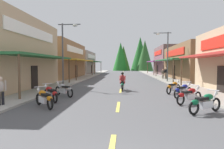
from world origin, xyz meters
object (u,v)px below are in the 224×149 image
(motorcycle_parked_left_2, at_px, (64,89))
(streetlamp_right, at_px, (165,50))
(motorcycle_parked_right_1, at_px, (189,95))
(motorcycle_parked_left_1, at_px, (50,93))
(pedestrian_by_shop, at_px, (1,90))
(motorcycle_parked_left_0, at_px, (44,98))
(pedestrian_browsing, at_px, (163,73))
(motorcycle_parked_right_0, at_px, (205,102))
(motorcycle_parked_right_3, at_px, (173,87))
(motorcycle_parked_right_2, at_px, (183,90))
(streetlamp_left, at_px, (66,46))
(rider_cruising_lead, at_px, (122,83))
(pedestrian_waiting, at_px, (166,72))

(motorcycle_parked_left_2, bearing_deg, streetlamp_right, -90.99)
(motorcycle_parked_right_1, distance_m, motorcycle_parked_left_1, 8.03)
(motorcycle_parked_left_2, relative_size, pedestrian_by_shop, 1.09)
(motorcycle_parked_left_0, distance_m, pedestrian_browsing, 21.14)
(motorcycle_parked_right_0, height_order, motorcycle_parked_right_1, same)
(motorcycle_parked_right_0, distance_m, motorcycle_parked_right_3, 5.91)
(motorcycle_parked_right_3, bearing_deg, motorcycle_parked_left_2, 144.65)
(motorcycle_parked_right_2, relative_size, motorcycle_parked_left_2, 0.95)
(pedestrian_by_shop, bearing_deg, motorcycle_parked_left_0, 36.84)
(motorcycle_parked_right_2, bearing_deg, motorcycle_parked_right_3, 52.25)
(motorcycle_parked_right_0, xyz_separation_m, motorcycle_parked_right_1, (-0.03, 2.01, 0.00))
(motorcycle_parked_right_2, relative_size, motorcycle_parked_right_3, 0.97)
(motorcycle_parked_right_3, bearing_deg, pedestrian_by_shop, 159.06)
(streetlamp_right, bearing_deg, motorcycle_parked_right_3, -97.69)
(streetlamp_left, bearing_deg, motorcycle_parked_left_1, -80.29)
(streetlamp_right, relative_size, rider_cruising_lead, 2.88)
(motorcycle_parked_right_2, height_order, pedestrian_waiting, pedestrian_waiting)
(motorcycle_parked_right_0, bearing_deg, motorcycle_parked_right_1, 59.40)
(motorcycle_parked_right_3, bearing_deg, streetlamp_right, 33.16)
(streetlamp_right, bearing_deg, pedestrian_waiting, 76.20)
(motorcycle_parked_left_1, xyz_separation_m, pedestrian_waiting, (10.52, 17.32, 0.55))
(motorcycle_parked_right_3, relative_size, motorcycle_parked_left_0, 1.06)
(motorcycle_parked_left_2, bearing_deg, pedestrian_waiting, -84.44)
(pedestrian_by_shop, bearing_deg, motorcycle_parked_left_1, 75.71)
(motorcycle_parked_right_1, bearing_deg, motorcycle_parked_left_2, 130.39)
(motorcycle_parked_right_3, distance_m, pedestrian_by_shop, 11.44)
(motorcycle_parked_right_1, bearing_deg, motorcycle_parked_left_0, 154.76)
(rider_cruising_lead, relative_size, pedestrian_by_shop, 1.35)
(motorcycle_parked_right_3, relative_size, pedestrian_by_shop, 1.06)
(streetlamp_right, bearing_deg, motorcycle_parked_left_2, -129.94)
(motorcycle_parked_left_2, bearing_deg, motorcycle_parked_right_2, -140.20)
(streetlamp_left, height_order, streetlamp_right, streetlamp_right)
(streetlamp_left, height_order, motorcycle_parked_left_2, streetlamp_left)
(streetlamp_right, distance_m, motorcycle_parked_right_0, 15.32)
(pedestrian_waiting, bearing_deg, motorcycle_parked_right_1, -32.96)
(motorcycle_parked_left_2, height_order, pedestrian_by_shop, pedestrian_by_shop)
(motorcycle_parked_right_2, bearing_deg, pedestrian_by_shop, 156.56)
(motorcycle_parked_right_0, relative_size, pedestrian_by_shop, 1.19)
(streetlamp_left, height_order, rider_cruising_lead, streetlamp_left)
(motorcycle_parked_right_2, relative_size, pedestrian_browsing, 1.05)
(motorcycle_parked_left_0, relative_size, rider_cruising_lead, 0.74)
(motorcycle_parked_left_1, distance_m, pedestrian_by_shop, 2.60)
(motorcycle_parked_right_0, xyz_separation_m, motorcycle_parked_right_3, (0.10, 5.91, 0.00))
(motorcycle_parked_left_0, relative_size, pedestrian_browsing, 1.01)
(pedestrian_browsing, bearing_deg, pedestrian_by_shop, 119.56)
(motorcycle_parked_right_0, bearing_deg, pedestrian_waiting, 51.49)
(streetlamp_left, distance_m, motorcycle_parked_right_1, 12.11)
(streetlamp_right, relative_size, motorcycle_parked_left_2, 3.57)
(motorcycle_parked_left_2, bearing_deg, streetlamp_left, -35.42)
(streetlamp_left, distance_m, rider_cruising_lead, 6.62)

